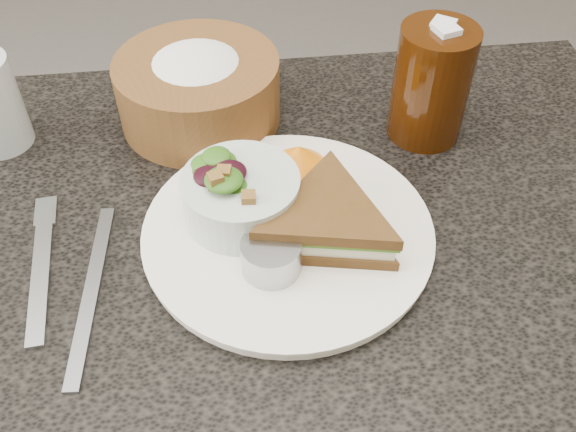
% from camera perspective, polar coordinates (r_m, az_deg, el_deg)
% --- Properties ---
extents(dining_table, '(1.00, 0.70, 0.75)m').
position_cam_1_polar(dining_table, '(0.95, -3.54, -18.47)').
color(dining_table, black).
rests_on(dining_table, floor).
extents(dinner_plate, '(0.29, 0.29, 0.01)m').
position_cam_1_polar(dinner_plate, '(0.65, 0.00, -1.46)').
color(dinner_plate, white).
rests_on(dinner_plate, dining_table).
extents(sandwich, '(0.19, 0.19, 0.04)m').
position_cam_1_polar(sandwich, '(0.62, 3.46, -0.47)').
color(sandwich, '#482D16').
rests_on(sandwich, dinner_plate).
extents(salad_bowl, '(0.16, 0.16, 0.07)m').
position_cam_1_polar(salad_bowl, '(0.63, -4.22, 2.33)').
color(salad_bowl, '#B3C3BD').
rests_on(salad_bowl, dinner_plate).
extents(dressing_ramekin, '(0.07, 0.07, 0.03)m').
position_cam_1_polar(dressing_ramekin, '(0.60, -1.50, -3.61)').
color(dressing_ramekin, '#989A9D').
rests_on(dressing_ramekin, dinner_plate).
extents(orange_wedge, '(0.08, 0.08, 0.03)m').
position_cam_1_polar(orange_wedge, '(0.70, 0.92, 5.27)').
color(orange_wedge, orange).
rests_on(orange_wedge, dinner_plate).
extents(fork, '(0.03, 0.17, 0.00)m').
position_cam_1_polar(fork, '(0.66, -21.13, -4.79)').
color(fork, '#ADB1B7').
rests_on(fork, dining_table).
extents(knife, '(0.03, 0.21, 0.00)m').
position_cam_1_polar(knife, '(0.63, -17.06, -6.33)').
color(knife, gray).
rests_on(knife, dining_table).
extents(bread_basket, '(0.22, 0.22, 0.11)m').
position_cam_1_polar(bread_basket, '(0.77, -8.04, 11.85)').
color(bread_basket, brown).
rests_on(bread_basket, dining_table).
extents(cola_glass, '(0.10, 0.10, 0.15)m').
position_cam_1_polar(cola_glass, '(0.75, 12.71, 11.76)').
color(cola_glass, black).
rests_on(cola_glass, dining_table).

